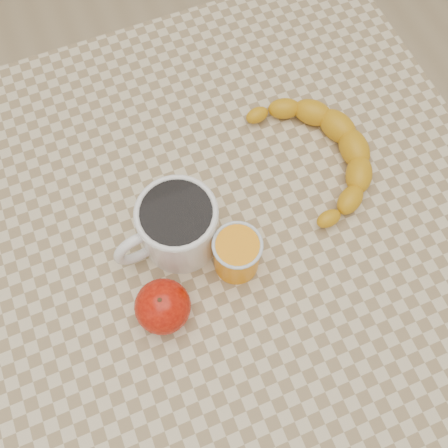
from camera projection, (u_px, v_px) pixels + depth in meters
name	position (u px, v px, depth m)	size (l,w,h in m)	color
ground	(224.00, 332.00, 1.38)	(3.00, 3.00, 0.00)	tan
table	(224.00, 251.00, 0.77)	(0.80, 0.80, 0.75)	beige
coffee_mug	(176.00, 225.00, 0.64)	(0.15, 0.12, 0.09)	white
orange_juice_glass	(237.00, 254.00, 0.64)	(0.06, 0.06, 0.07)	orange
apple	(163.00, 306.00, 0.62)	(0.09, 0.09, 0.07)	#880A04
banana	(317.00, 155.00, 0.71)	(0.19, 0.27, 0.04)	#CF9512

